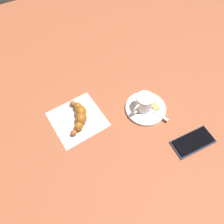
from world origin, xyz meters
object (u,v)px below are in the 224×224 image
object	(u,v)px
saucer	(146,108)
croissant	(80,116)
teaspoon	(147,107)
sugar_packet	(153,103)
espresso_cup	(144,103)
napkin	(78,119)
cell_phone	(193,142)

from	to	relation	value
saucer	croissant	size ratio (longest dim) A/B	1.06
teaspoon	sugar_packet	xyz separation A→B (m)	(0.03, 0.00, 0.00)
croissant	teaspoon	bearing A→B (deg)	-18.82
saucer	espresso_cup	bearing A→B (deg)	148.39
napkin	cell_phone	xyz separation A→B (m)	(0.29, -0.26, 0.00)
sugar_packet	croissant	distance (m)	0.26
napkin	croissant	bearing A→B (deg)	-20.96
sugar_packet	napkin	distance (m)	0.27
teaspoon	sugar_packet	size ratio (longest dim) A/B	2.09
saucer	napkin	xyz separation A→B (m)	(-0.23, 0.08, -0.00)
teaspoon	croissant	world-z (taller)	croissant
napkin	espresso_cup	bearing A→B (deg)	-18.67
napkin	croissant	world-z (taller)	croissant
saucer	cell_phone	distance (m)	0.19
sugar_packet	napkin	size ratio (longest dim) A/B	0.37
espresso_cup	croissant	size ratio (longest dim) A/B	0.64
sugar_packet	teaspoon	bearing A→B (deg)	96.43
teaspoon	croissant	xyz separation A→B (m)	(-0.22, 0.08, 0.01)
saucer	napkin	world-z (taller)	saucer
sugar_packet	croissant	xyz separation A→B (m)	(-0.25, 0.07, 0.01)
sugar_packet	cell_phone	size ratio (longest dim) A/B	0.43
sugar_packet	espresso_cup	bearing A→B (deg)	88.76
sugar_packet	cell_phone	xyz separation A→B (m)	(0.03, -0.18, -0.01)
espresso_cup	teaspoon	distance (m)	0.03
espresso_cup	croissant	bearing A→B (deg)	161.44
espresso_cup	cell_phone	xyz separation A→B (m)	(0.07, -0.19, -0.04)
napkin	teaspoon	bearing A→B (deg)	-18.90
sugar_packet	cell_phone	world-z (taller)	sugar_packet
teaspoon	napkin	bearing A→B (deg)	161.10
teaspoon	napkin	world-z (taller)	teaspoon
teaspoon	napkin	xyz separation A→B (m)	(-0.23, 0.08, -0.01)
teaspoon	croissant	distance (m)	0.23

